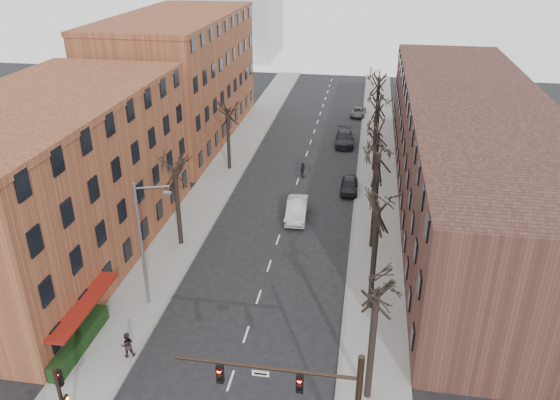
% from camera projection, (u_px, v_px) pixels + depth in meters
% --- Properties ---
extents(sidewalk_left, '(4.00, 90.00, 0.15)m').
position_uv_depth(sidewalk_left, '(228.00, 165.00, 59.30)').
color(sidewalk_left, gray).
rests_on(sidewalk_left, ground).
extents(sidewalk_right, '(4.00, 90.00, 0.15)m').
position_uv_depth(sidewalk_right, '(377.00, 174.00, 56.96)').
color(sidewalk_right, gray).
rests_on(sidewalk_right, ground).
extents(building_left_near, '(12.00, 26.00, 12.00)m').
position_uv_depth(building_left_near, '(52.00, 185.00, 40.14)').
color(building_left_near, brown).
rests_on(building_left_near, ground).
extents(building_left_far, '(12.00, 28.00, 14.00)m').
position_uv_depth(building_left_far, '(180.00, 79.00, 65.45)').
color(building_left_far, brown).
rests_on(building_left_far, ground).
extents(building_right, '(12.00, 50.00, 10.00)m').
position_uv_depth(building_right, '(471.00, 151.00, 49.20)').
color(building_right, '#502D25').
rests_on(building_right, ground).
extents(awning_left, '(1.20, 7.00, 0.15)m').
position_uv_depth(awning_left, '(91.00, 339.00, 33.80)').
color(awning_left, maroon).
rests_on(awning_left, ground).
extents(hedge, '(0.80, 6.00, 1.00)m').
position_uv_depth(hedge, '(80.00, 341.00, 32.64)').
color(hedge, black).
rests_on(hedge, sidewalk_left).
extents(tree_right_a, '(5.20, 5.20, 10.00)m').
position_uv_depth(tree_right_a, '(367.00, 397.00, 29.53)').
color(tree_right_a, black).
rests_on(tree_right_a, ground).
extents(tree_right_b, '(5.20, 5.20, 10.80)m').
position_uv_depth(tree_right_b, '(369.00, 308.00, 36.63)').
color(tree_right_b, black).
rests_on(tree_right_b, ground).
extents(tree_right_c, '(5.20, 5.20, 11.60)m').
position_uv_depth(tree_right_c, '(371.00, 248.00, 43.73)').
color(tree_right_c, black).
rests_on(tree_right_c, ground).
extents(tree_right_d, '(5.20, 5.20, 10.00)m').
position_uv_depth(tree_right_d, '(372.00, 204.00, 50.84)').
color(tree_right_d, black).
rests_on(tree_right_d, ground).
extents(tree_right_e, '(5.20, 5.20, 10.80)m').
position_uv_depth(tree_right_e, '(373.00, 171.00, 57.94)').
color(tree_right_e, black).
rests_on(tree_right_e, ground).
extents(tree_right_f, '(5.20, 5.20, 11.60)m').
position_uv_depth(tree_right_f, '(374.00, 145.00, 65.04)').
color(tree_right_f, black).
rests_on(tree_right_f, ground).
extents(tree_left_a, '(5.20, 5.20, 9.50)m').
position_uv_depth(tree_left_a, '(181.00, 244.00, 44.19)').
color(tree_left_a, black).
rests_on(tree_left_a, ground).
extents(tree_left_b, '(5.20, 5.20, 9.50)m').
position_uv_depth(tree_left_b, '(230.00, 169.00, 58.39)').
color(tree_left_b, black).
rests_on(tree_left_b, ground).
extents(signal_pole_left, '(0.47, 0.44, 4.40)m').
position_uv_depth(signal_pole_left, '(62.00, 397.00, 26.13)').
color(signal_pole_left, black).
rests_on(signal_pole_left, ground).
extents(streetlight, '(2.45, 0.22, 9.03)m').
position_uv_depth(streetlight, '(143.00, 240.00, 34.81)').
color(streetlight, slate).
rests_on(streetlight, ground).
extents(silver_sedan, '(2.01, 5.06, 1.64)m').
position_uv_depth(silver_sedan, '(297.00, 210.00, 47.99)').
color(silver_sedan, '#A2A4A8').
rests_on(silver_sedan, ground).
extents(parked_car_near, '(1.71, 4.12, 1.39)m').
position_uv_depth(parked_car_near, '(349.00, 185.00, 53.02)').
color(parked_car_near, black).
rests_on(parked_car_near, ground).
extents(parked_car_mid, '(2.42, 5.43, 1.55)m').
position_uv_depth(parked_car_mid, '(345.00, 138.00, 65.03)').
color(parked_car_mid, black).
rests_on(parked_car_mid, ground).
extents(parked_car_far, '(2.13, 4.19, 1.13)m').
position_uv_depth(parked_car_far, '(358.00, 112.00, 75.49)').
color(parked_car_far, '#515459').
rests_on(parked_car_far, ground).
extents(pedestrian_b, '(0.98, 0.90, 1.63)m').
position_uv_depth(pedestrian_b, '(127.00, 345.00, 31.90)').
color(pedestrian_b, black).
rests_on(pedestrian_b, sidewalk_left).
extents(pedestrian_crossing, '(0.70, 1.01, 1.60)m').
position_uv_depth(pedestrian_crossing, '(303.00, 170.00, 56.16)').
color(pedestrian_crossing, black).
rests_on(pedestrian_crossing, ground).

